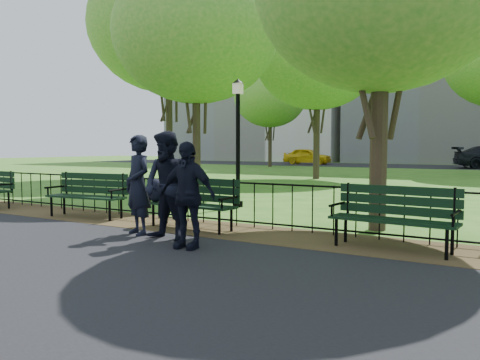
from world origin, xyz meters
The scene contains 17 objects.
ground centered at (0.00, 0.00, 0.00)m, with size 120.00×120.00×0.00m, color #31681B.
dirt_strip centered at (0.00, 1.50, 0.01)m, with size 60.00×1.60×0.01m, color #3D2F19.
far_street centered at (0.00, 35.00, 0.01)m, with size 70.00×9.00×0.01m, color black.
iron_fence centered at (0.00, 2.00, 0.50)m, with size 24.06×0.06×1.00m.
apartment_west centered at (-22.00, 48.00, 13.00)m, with size 22.00×15.00×26.00m, color silver.
park_bench_main centered at (-0.34, 1.33, 0.66)m, with size 2.02×0.70×1.07m.
park_bench_left_a centered at (-2.88, 1.38, 0.62)m, with size 1.95×0.78×1.08m.
park_bench_right_a centered at (3.77, 1.40, 0.61)m, with size 1.92×0.74×1.07m.
lamppost centered at (-0.96, 4.69, 1.83)m, with size 0.30×0.30×3.36m.
tree_near_w centered at (-4.17, 7.31, 5.47)m, with size 5.66×5.66×7.89m.
tree_mid_w centered at (-9.80, 12.81, 7.66)m, with size 7.91×7.91×11.03m.
tree_far_c centered at (-3.19, 16.18, 6.10)m, with size 6.31×6.31×8.79m.
tree_far_w centered at (-11.78, 28.12, 5.67)m, with size 5.86×5.86×8.17m.
person_left centered at (-0.47, 0.35, 0.91)m, with size 0.65×0.43×1.79m, color black.
person_mid centered at (0.32, 0.21, 0.93)m, with size 0.89×0.47×1.84m, color black.
person_right centered at (0.97, -0.12, 0.84)m, with size 0.97×0.40×1.66m, color black.
taxi centered at (-11.26, 34.82, 0.76)m, with size 1.78×4.42×1.51m, color yellow.
Camera 1 is at (5.31, -5.92, 1.58)m, focal length 35.00 mm.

